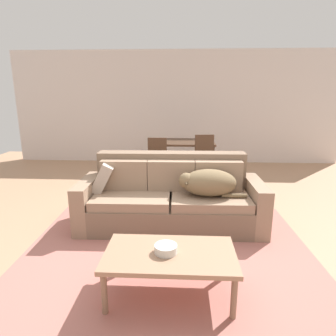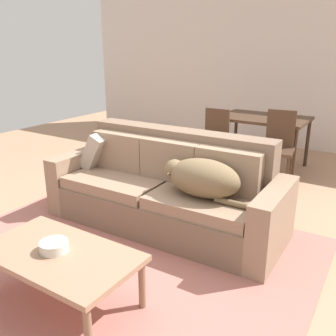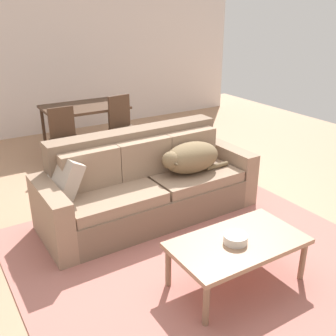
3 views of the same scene
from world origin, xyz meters
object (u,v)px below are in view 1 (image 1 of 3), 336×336
at_px(dog_on_left_cushion, 208,183).
at_px(dining_chair_near_left, 157,159).
at_px(throw_pillow_by_left_arm, 103,177).
at_px(bowl_on_coffee_table, 166,249).
at_px(coffee_table, 170,257).
at_px(dining_chair_near_right, 205,158).
at_px(couch, 171,199).
at_px(dining_table, 184,145).

bearing_deg(dog_on_left_cushion, dining_chair_near_left, 111.87).
height_order(throw_pillow_by_left_arm, bowl_on_coffee_table, throw_pillow_by_left_arm).
distance_m(dog_on_left_cushion, coffee_table, 1.37).
height_order(coffee_table, dining_chair_near_right, dining_chair_near_right).
height_order(couch, throw_pillow_by_left_arm, couch).
xyz_separation_m(couch, dining_chair_near_right, (0.57, 1.77, 0.16)).
xyz_separation_m(throw_pillow_by_left_arm, dining_chair_near_right, (1.46, 1.74, -0.12)).
distance_m(dog_on_left_cushion, dining_table, 2.49).
xyz_separation_m(couch, coffee_table, (0.05, -1.43, 0.01)).
relative_size(couch, dining_table, 1.92).
height_order(dog_on_left_cushion, coffee_table, dog_on_left_cushion).
distance_m(throw_pillow_by_left_arm, coffee_table, 1.76).
distance_m(dog_on_left_cushion, bowl_on_coffee_table, 1.37).
bearing_deg(coffee_table, dining_chair_near_right, 80.83).
bearing_deg(bowl_on_coffee_table, coffee_table, 8.75).
distance_m(couch, dining_chair_near_right, 1.86).
bearing_deg(throw_pillow_by_left_arm, bowl_on_coffee_table, -58.07).
bearing_deg(throw_pillow_by_left_arm, dining_table, 65.19).
bearing_deg(bowl_on_coffee_table, dining_table, 87.69).
xyz_separation_m(dog_on_left_cushion, dining_chair_near_left, (-0.80, 1.89, -0.14)).
height_order(dog_on_left_cushion, dining_table, dog_on_left_cushion).
bearing_deg(dining_chair_near_left, throw_pillow_by_left_arm, -108.24).
bearing_deg(coffee_table, dining_chair_near_left, 97.04).
xyz_separation_m(couch, bowl_on_coffee_table, (0.02, -1.43, 0.09)).
bearing_deg(throw_pillow_by_left_arm, couch, -1.77).
relative_size(dog_on_left_cushion, bowl_on_coffee_table, 4.31).
distance_m(coffee_table, dining_chair_near_left, 3.20).
distance_m(couch, throw_pillow_by_left_arm, 0.94).
distance_m(dog_on_left_cushion, dining_chair_near_right, 1.92).
height_order(dining_chair_near_left, dining_chair_near_right, dining_chair_near_right).
height_order(dog_on_left_cushion, throw_pillow_by_left_arm, throw_pillow_by_left_arm).
xyz_separation_m(dining_chair_near_left, dining_chair_near_right, (0.91, 0.03, 0.03)).
height_order(couch, dining_chair_near_right, dining_chair_near_right).
distance_m(dining_chair_near_left, dining_chair_near_right, 0.91).
relative_size(throw_pillow_by_left_arm, dining_table, 0.32).
distance_m(dog_on_left_cushion, throw_pillow_by_left_arm, 1.36).
xyz_separation_m(bowl_on_coffee_table, dining_table, (0.15, 3.76, 0.22)).
height_order(dining_table, dining_chair_near_left, dining_chair_near_left).
height_order(throw_pillow_by_left_arm, dining_chair_near_right, dining_chair_near_right).
bearing_deg(bowl_on_coffee_table, dining_chair_near_left, 96.42).
xyz_separation_m(dog_on_left_cushion, dining_chair_near_right, (0.11, 1.91, -0.11)).
bearing_deg(bowl_on_coffee_table, dining_chair_near_right, 80.25).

